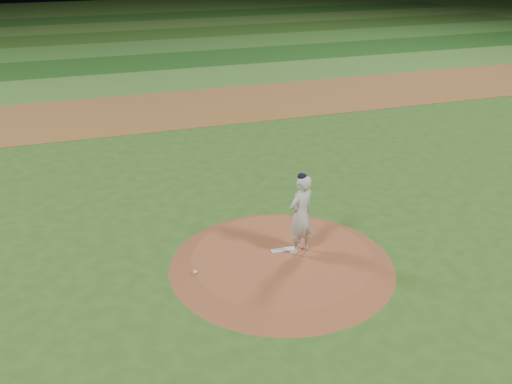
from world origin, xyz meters
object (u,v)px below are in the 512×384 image
object	(u,v)px
pitchers_mound	(282,261)
rosin_bag	(195,272)
pitcher_on_mound	(301,215)
pitching_rubber	(283,250)

from	to	relation	value
pitchers_mound	rosin_bag	bearing A→B (deg)	-178.50
pitchers_mound	rosin_bag	size ratio (longest dim) A/B	48.41
pitchers_mound	pitcher_on_mound	distance (m)	1.26
rosin_bag	pitcher_on_mound	distance (m)	2.84
pitchers_mound	pitching_rubber	distance (m)	0.32
pitchers_mound	pitching_rubber	xyz separation A→B (m)	(0.14, 0.26, 0.14)
pitcher_on_mound	pitching_rubber	bearing A→B (deg)	151.07
pitching_rubber	pitchers_mound	bearing A→B (deg)	-116.60
pitcher_on_mound	rosin_bag	bearing A→B (deg)	-177.38
pitching_rubber	rosin_bag	bearing A→B (deg)	-170.75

